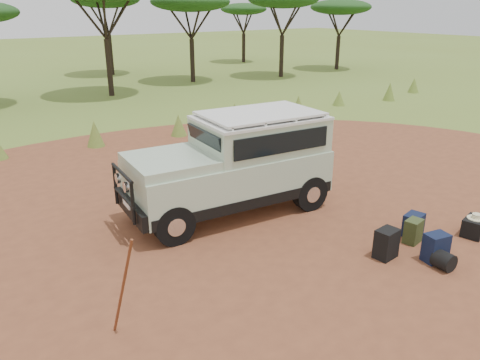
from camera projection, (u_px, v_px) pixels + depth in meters
ground at (247, 248)px, 9.34m from camera, size 140.00×140.00×0.00m
dirt_clearing at (247, 248)px, 9.34m from camera, size 23.00×23.00×0.01m
grass_fringe at (100, 135)px, 15.88m from camera, size 36.60×1.60×0.90m
safari_vehicle at (235, 166)px, 10.66m from camera, size 4.87×2.31×2.29m
walking_staff at (123, 287)px, 6.57m from camera, size 0.27×0.52×1.66m
backpack_black at (386, 244)px, 8.89m from camera, size 0.46×0.36×0.59m
backpack_navy at (436, 248)px, 8.77m from camera, size 0.48×0.39×0.56m
backpack_olive at (413, 231)px, 9.47m from camera, size 0.41×0.32×0.51m
duffel_navy at (413, 225)px, 9.77m from camera, size 0.49×0.41×0.48m
hard_case at (474, 227)px, 9.79m from camera, size 0.62×0.50×0.39m
stuff_sack at (444, 261)px, 8.55m from camera, size 0.36×0.36×0.34m
safari_hat at (476, 217)px, 9.70m from camera, size 0.36×0.36×0.10m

